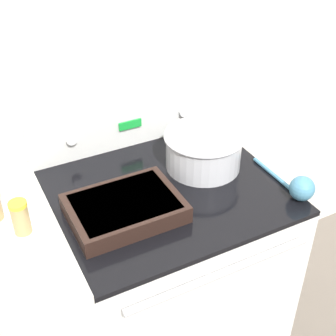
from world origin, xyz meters
name	(u,v)px	position (x,y,z in m)	size (l,w,h in m)	color
kitchen_wall	(117,55)	(0.00, 0.72, 1.25)	(8.00, 0.05, 2.50)	silver
stove_range	(166,278)	(0.00, 0.34, 0.46)	(0.76, 0.72, 0.91)	silver
control_panel	(127,123)	(0.00, 0.66, 1.00)	(0.76, 0.07, 0.18)	silver
mixing_bowl	(204,148)	(0.18, 0.39, 0.99)	(0.28, 0.28, 0.13)	silver
casserole_dish	(125,207)	(-0.18, 0.27, 0.95)	(0.34, 0.25, 0.06)	black
ladle	(300,188)	(0.37, 0.09, 0.95)	(0.08, 0.29, 0.08)	teal
spice_jar_yellow_cap	(20,217)	(-0.48, 0.33, 0.98)	(0.05, 0.05, 0.11)	tan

